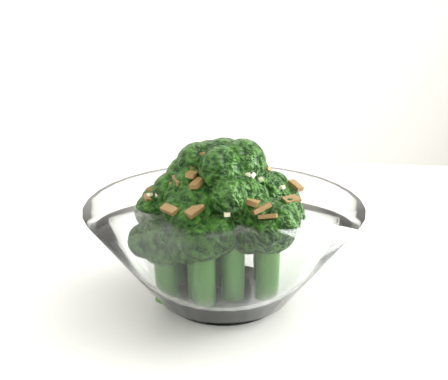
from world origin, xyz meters
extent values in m
cube|color=white|center=(0.13, 0.12, 0.73)|extent=(1.42, 1.21, 0.04)
cylinder|color=white|center=(0.04, 0.21, 0.75)|extent=(0.08, 0.08, 0.01)
cylinder|color=#235416|center=(0.04, 0.21, 0.80)|extent=(0.02, 0.02, 0.07)
sphere|color=#1D4E0E|center=(0.04, 0.21, 0.84)|extent=(0.04, 0.04, 0.04)
cylinder|color=#235416|center=(0.05, 0.23, 0.79)|extent=(0.02, 0.02, 0.07)
sphere|color=#1D4E0E|center=(0.05, 0.23, 0.84)|extent=(0.04, 0.04, 0.04)
cylinder|color=#235416|center=(0.02, 0.22, 0.79)|extent=(0.02, 0.02, 0.06)
sphere|color=#1D4E0E|center=(0.02, 0.22, 0.84)|extent=(0.04, 0.04, 0.04)
cylinder|color=#235416|center=(0.04, 0.19, 0.79)|extent=(0.02, 0.02, 0.06)
sphere|color=#1D4E0E|center=(0.04, 0.19, 0.83)|extent=(0.04, 0.04, 0.04)
cylinder|color=#235416|center=(0.07, 0.21, 0.79)|extent=(0.02, 0.02, 0.05)
sphere|color=#1D4E0E|center=(0.07, 0.21, 0.82)|extent=(0.04, 0.04, 0.04)
cylinder|color=#235416|center=(0.01, 0.22, 0.78)|extent=(0.02, 0.02, 0.05)
sphere|color=#1D4E0E|center=(0.01, 0.22, 0.82)|extent=(0.04, 0.04, 0.04)
cylinder|color=#235416|center=(0.06, 0.18, 0.78)|extent=(0.02, 0.02, 0.04)
sphere|color=#1D4E0E|center=(0.06, 0.18, 0.81)|extent=(0.04, 0.04, 0.04)
cylinder|color=#235416|center=(0.02, 0.18, 0.78)|extent=(0.02, 0.02, 0.04)
sphere|color=#1D4E0E|center=(0.02, 0.18, 0.81)|extent=(0.04, 0.04, 0.04)
cylinder|color=#235416|center=(0.08, 0.24, 0.78)|extent=(0.02, 0.02, 0.04)
sphere|color=#1D4E0E|center=(0.08, 0.24, 0.80)|extent=(0.03, 0.03, 0.03)
cylinder|color=#235416|center=(0.00, 0.20, 0.78)|extent=(0.02, 0.02, 0.03)
sphere|color=#1D4E0E|center=(0.00, 0.20, 0.80)|extent=(0.04, 0.04, 0.04)
cylinder|color=#235416|center=(0.04, 0.25, 0.78)|extent=(0.02, 0.02, 0.04)
sphere|color=#1D4E0E|center=(0.04, 0.25, 0.81)|extent=(0.03, 0.03, 0.03)
cylinder|color=#235416|center=(0.02, 0.19, 0.79)|extent=(0.02, 0.02, 0.06)
sphere|color=#1D4E0E|center=(0.02, 0.19, 0.83)|extent=(0.04, 0.04, 0.04)
cube|color=olive|center=(0.00, 0.20, 0.84)|extent=(0.01, 0.01, 0.01)
cube|color=olive|center=(0.01, 0.23, 0.84)|extent=(0.01, 0.01, 0.01)
cube|color=olive|center=(0.07, 0.18, 0.83)|extent=(0.01, 0.01, 0.01)
cube|color=olive|center=(0.00, 0.23, 0.83)|extent=(0.01, 0.01, 0.01)
cube|color=olive|center=(0.00, 0.19, 0.83)|extent=(0.01, 0.01, 0.01)
cube|color=olive|center=(0.05, 0.17, 0.83)|extent=(0.01, 0.01, 0.01)
cube|color=olive|center=(0.06, 0.21, 0.85)|extent=(0.01, 0.01, 0.00)
cube|color=olive|center=(0.05, 0.25, 0.83)|extent=(0.01, 0.01, 0.01)
cube|color=olive|center=(0.06, 0.21, 0.85)|extent=(0.01, 0.01, 0.00)
cube|color=olive|center=(0.06, 0.16, 0.83)|extent=(0.01, 0.01, 0.00)
cube|color=olive|center=(0.08, 0.23, 0.83)|extent=(0.01, 0.01, 0.00)
cube|color=olive|center=(0.02, 0.22, 0.85)|extent=(0.01, 0.01, 0.01)
cube|color=olive|center=(0.05, 0.16, 0.83)|extent=(0.01, 0.01, 0.01)
cube|color=olive|center=(0.00, 0.24, 0.83)|extent=(0.01, 0.01, 0.01)
cube|color=olive|center=(0.04, 0.24, 0.85)|extent=(0.01, 0.01, 0.01)
cube|color=olive|center=(-0.01, 0.22, 0.83)|extent=(0.01, 0.01, 0.01)
cube|color=olive|center=(0.02, 0.23, 0.84)|extent=(0.01, 0.01, 0.01)
cube|color=olive|center=(0.05, 0.26, 0.83)|extent=(0.01, 0.01, 0.01)
cube|color=olive|center=(0.06, 0.25, 0.83)|extent=(0.01, 0.01, 0.01)
cube|color=olive|center=(0.07, 0.25, 0.83)|extent=(0.01, 0.01, 0.01)
cube|color=olive|center=(0.03, 0.21, 0.86)|extent=(0.01, 0.01, 0.00)
cube|color=olive|center=(0.01, 0.19, 0.85)|extent=(0.01, 0.01, 0.01)
cube|color=olive|center=(0.07, 0.23, 0.84)|extent=(0.01, 0.01, 0.01)
cube|color=olive|center=(0.03, 0.21, 0.86)|extent=(0.01, 0.01, 0.01)
cube|color=olive|center=(0.02, 0.21, 0.85)|extent=(0.01, 0.01, 0.00)
cube|color=olive|center=(0.03, 0.19, 0.85)|extent=(0.01, 0.01, 0.00)
cube|color=olive|center=(0.04, 0.26, 0.83)|extent=(0.01, 0.01, 0.00)
cube|color=olive|center=(0.04, 0.19, 0.85)|extent=(0.01, 0.01, 0.01)
cube|color=olive|center=(0.05, 0.23, 0.85)|extent=(0.01, 0.01, 0.00)
cube|color=olive|center=(0.01, 0.21, 0.84)|extent=(0.01, 0.01, 0.01)
cube|color=olive|center=(0.04, 0.17, 0.84)|extent=(0.01, 0.01, 0.01)
cube|color=olive|center=(0.02, 0.21, 0.85)|extent=(0.01, 0.01, 0.01)
cube|color=olive|center=(0.02, 0.25, 0.83)|extent=(0.01, 0.01, 0.01)
cube|color=olive|center=(0.05, 0.25, 0.84)|extent=(0.01, 0.01, 0.01)
cube|color=olive|center=(0.01, 0.18, 0.83)|extent=(0.01, 0.01, 0.01)
cube|color=olive|center=(0.06, 0.25, 0.84)|extent=(0.01, 0.01, 0.01)
cube|color=olive|center=(0.04, 0.22, 0.86)|extent=(0.01, 0.01, 0.01)
cube|color=olive|center=(0.01, 0.20, 0.85)|extent=(0.01, 0.01, 0.01)
cube|color=olive|center=(0.09, 0.23, 0.83)|extent=(0.01, 0.01, 0.00)
cube|color=olive|center=(0.06, 0.26, 0.83)|extent=(0.01, 0.01, 0.01)
cube|color=olive|center=(0.02, 0.21, 0.85)|extent=(0.01, 0.01, 0.01)
cube|color=olive|center=(0.08, 0.22, 0.83)|extent=(0.01, 0.01, 0.01)
cube|color=olive|center=(0.09, 0.21, 0.83)|extent=(0.01, 0.01, 0.01)
cube|color=olive|center=(0.05, 0.24, 0.84)|extent=(0.01, 0.01, 0.01)
cube|color=olive|center=(0.06, 0.21, 0.84)|extent=(0.01, 0.01, 0.01)
cube|color=olive|center=(0.06, 0.25, 0.83)|extent=(0.01, 0.01, 0.01)
cube|color=olive|center=(0.05, 0.26, 0.82)|extent=(0.01, 0.01, 0.01)
cube|color=olive|center=(0.01, 0.20, 0.84)|extent=(0.01, 0.01, 0.00)
cube|color=olive|center=(0.09, 0.21, 0.83)|extent=(0.01, 0.01, 0.01)
cube|color=beige|center=(0.04, 0.18, 0.84)|extent=(0.00, 0.00, 0.00)
cube|color=beige|center=(0.05, 0.18, 0.84)|extent=(0.00, 0.00, 0.00)
cube|color=beige|center=(0.07, 0.23, 0.84)|extent=(0.01, 0.01, 0.00)
cube|color=beige|center=(0.05, 0.18, 0.85)|extent=(0.01, 0.01, 0.01)
cube|color=beige|center=(0.03, 0.24, 0.84)|extent=(0.01, 0.01, 0.00)
cube|color=beige|center=(0.02, 0.23, 0.84)|extent=(0.00, 0.00, 0.00)
cube|color=beige|center=(0.06, 0.19, 0.84)|extent=(0.00, 0.00, 0.00)
cube|color=beige|center=(0.03, 0.19, 0.85)|extent=(0.01, 0.01, 0.00)
cube|color=beige|center=(0.05, 0.26, 0.83)|extent=(0.00, 0.00, 0.00)
cube|color=beige|center=(-0.01, 0.22, 0.83)|extent=(0.00, 0.01, 0.00)
cube|color=beige|center=(-0.01, 0.21, 0.83)|extent=(0.00, 0.00, 0.00)
cube|color=beige|center=(0.02, 0.21, 0.85)|extent=(0.01, 0.01, 0.00)
cube|color=beige|center=(0.05, 0.18, 0.85)|extent=(0.01, 0.01, 0.00)
cube|color=beige|center=(0.05, 0.23, 0.85)|extent=(0.01, 0.01, 0.00)
cube|color=beige|center=(0.07, 0.19, 0.84)|extent=(0.00, 0.00, 0.00)
cube|color=beige|center=(0.03, 0.21, 0.86)|extent=(0.00, 0.00, 0.00)
cube|color=beige|center=(0.03, 0.20, 0.86)|extent=(0.00, 0.00, 0.00)
cube|color=beige|center=(0.06, 0.23, 0.85)|extent=(0.01, 0.01, 0.00)
cube|color=beige|center=(0.03, 0.23, 0.85)|extent=(0.01, 0.00, 0.00)
cube|color=beige|center=(0.03, 0.17, 0.83)|extent=(0.00, 0.00, 0.00)
cube|color=beige|center=(0.04, 0.22, 0.86)|extent=(0.01, 0.01, 0.01)
cube|color=beige|center=(0.00, 0.22, 0.83)|extent=(0.00, 0.00, 0.00)
cube|color=beige|center=(0.02, 0.19, 0.85)|extent=(0.00, 0.00, 0.00)
cube|color=beige|center=(0.00, 0.23, 0.83)|extent=(0.00, 0.00, 0.00)
camera|label=1|loc=(-0.08, -0.21, 0.98)|focal=55.00mm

